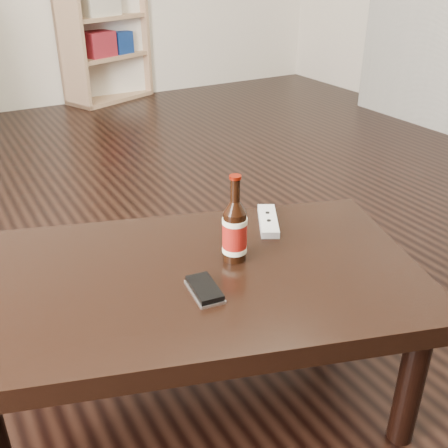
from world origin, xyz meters
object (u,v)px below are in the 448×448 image
coffee_table (199,289)px  beer_bottle (235,231)px  phone (204,290)px  remote (268,221)px  bookshelf (99,13)px

coffee_table → beer_bottle: beer_bottle is taller
phone → remote: 0.37m
coffee_table → phone: 0.11m
coffee_table → beer_bottle: bearing=3.2°
phone → remote: size_ratio=0.68×
bookshelf → phone: bookshelf is taller
remote → beer_bottle: bearing=-117.7°
beer_bottle → phone: bearing=-145.3°
coffee_table → remote: (0.28, 0.12, 0.06)m
beer_bottle → coffee_table: bearing=-176.8°
bookshelf → beer_bottle: bookshelf is taller
phone → beer_bottle: bearing=41.9°
remote → coffee_table: bearing=-127.3°
coffee_table → beer_bottle: 0.17m
bookshelf → remote: size_ratio=7.19×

